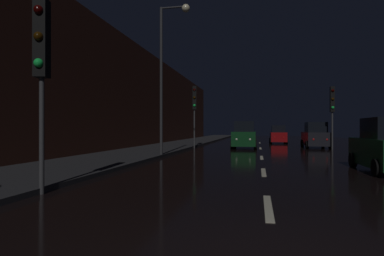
% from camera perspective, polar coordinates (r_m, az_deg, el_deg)
% --- Properties ---
extents(ground, '(27.51, 84.00, 0.02)m').
position_cam_1_polar(ground, '(28.13, 12.16, -3.35)').
color(ground, black).
extents(sidewalk_left, '(4.40, 84.00, 0.15)m').
position_cam_1_polar(sidewalk_left, '(29.07, -2.92, -3.08)').
color(sidewalk_left, '#28282B').
rests_on(sidewalk_left, ground).
extents(building_facade_left, '(0.80, 63.00, 8.46)m').
position_cam_1_polar(building_facade_left, '(26.65, -10.29, 5.60)').
color(building_facade_left, '#472319').
rests_on(building_facade_left, ground).
extents(lane_centerline, '(0.16, 31.29, 0.01)m').
position_cam_1_polar(lane_centerline, '(19.61, 12.35, -4.73)').
color(lane_centerline, beige).
rests_on(lane_centerline, ground).
extents(traffic_light_far_right, '(0.32, 0.46, 4.73)m').
position_cam_1_polar(traffic_light_far_right, '(25.96, 23.91, 3.97)').
color(traffic_light_far_right, '#38383A').
rests_on(traffic_light_far_right, ground).
extents(traffic_light_near_left, '(0.38, 0.48, 4.74)m').
position_cam_1_polar(traffic_light_near_left, '(8.70, -25.45, 12.08)').
color(traffic_light_near_left, '#38383A').
rests_on(traffic_light_near_left, ground).
extents(traffic_light_far_left, '(0.37, 0.48, 5.03)m').
position_cam_1_polar(traffic_light_far_left, '(25.80, 0.43, 4.53)').
color(traffic_light_far_left, '#38383A').
rests_on(traffic_light_far_left, ground).
extents(streetlamp_overhead, '(1.70, 0.44, 8.39)m').
position_cam_1_polar(streetlamp_overhead, '(17.95, -4.26, 12.27)').
color(streetlamp_overhead, '#2D2D30').
rests_on(streetlamp_overhead, ground).
extents(car_approaching_headlights, '(2.00, 4.33, 2.18)m').
position_cam_1_polar(car_approaching_headlights, '(26.14, 9.40, -1.39)').
color(car_approaching_headlights, '#0F3819').
rests_on(car_approaching_headlights, ground).
extents(car_parked_right_far, '(1.93, 4.18, 2.10)m').
position_cam_1_polar(car_parked_right_far, '(28.02, 21.32, -1.37)').
color(car_parked_right_far, black).
rests_on(car_parked_right_far, ground).
extents(car_distant_taillights, '(1.77, 3.83, 1.93)m').
position_cam_1_polar(car_distant_taillights, '(35.24, 15.22, -1.24)').
color(car_distant_taillights, maroon).
rests_on(car_distant_taillights, ground).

